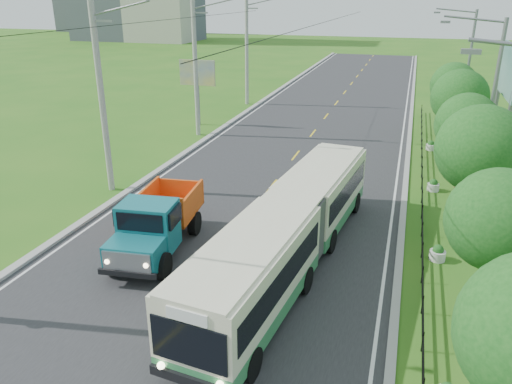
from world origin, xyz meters
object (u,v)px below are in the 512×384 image
at_px(tree_fourth, 467,128).
at_px(billboard_left, 197,77).
at_px(dump_truck, 157,220).
at_px(planter_near, 438,254).
at_px(billboard_right, 508,78).
at_px(tree_back, 454,88).
at_px(tree_fifth, 460,101).
at_px(planter_mid, 433,186).
at_px(pole_near, 102,97).
at_px(streetlight_mid, 488,104).
at_px(planter_far, 431,146).
at_px(pole_mid, 196,67).
at_px(tree_second, 499,224).
at_px(tree_third, 481,153).
at_px(bus, 290,228).
at_px(pole_far, 247,50).
at_px(streetlight_far, 466,67).

height_order(tree_fourth, billboard_left, tree_fourth).
distance_m(tree_fourth, dump_truck, 16.53).
height_order(planter_near, billboard_right, billboard_right).
distance_m(tree_fourth, tree_back, 12.00).
distance_m(tree_fifth, planter_mid, 7.21).
distance_m(pole_near, billboard_left, 15.10).
height_order(streetlight_mid, planter_near, streetlight_mid).
height_order(planter_near, planter_far, same).
xyz_separation_m(pole_mid, streetlight_mid, (18.90, -7.00, -0.19)).
bearing_deg(tree_fifth, tree_second, -90.00).
bearing_deg(pole_mid, planter_near, -41.65).
xyz_separation_m(tree_third, bus, (-6.82, -4.52, -2.24)).
height_order(billboard_right, dump_truck, billboard_right).
distance_m(tree_fourth, billboard_left, 21.72).
relative_size(pole_near, streetlight_mid, 1.10).
bearing_deg(pole_mid, streetlight_mid, -20.32).
distance_m(tree_fifth, planter_far, 4.21).
height_order(tree_second, tree_fourth, tree_fourth).
bearing_deg(pole_far, planter_mid, -48.41).
bearing_deg(billboard_left, tree_third, -39.33).
relative_size(tree_second, planter_near, 7.91).
height_order(streetlight_far, dump_truck, streetlight_far).
height_order(tree_second, billboard_left, tree_second).
relative_size(pole_far, dump_truck, 1.62).
xyz_separation_m(tree_third, tree_fifth, (-0.00, 12.00, -0.13)).
relative_size(tree_third, tree_fifth, 1.03).
bearing_deg(pole_mid, dump_truck, -71.93).
xyz_separation_m(tree_third, tree_fourth, (-0.00, 6.00, -0.40)).
xyz_separation_m(pole_near, pole_mid, (0.00, 12.00, 0.00)).
bearing_deg(planter_mid, planter_far, 90.00).
bearing_deg(billboard_left, planter_mid, -28.92).
bearing_deg(dump_truck, billboard_left, 102.47).
xyz_separation_m(tree_second, streetlight_far, (0.79, 25.86, 1.38)).
bearing_deg(tree_fifth, dump_truck, -126.46).
relative_size(tree_fourth, billboard_right, 0.74).
bearing_deg(streetlight_mid, streetlight_far, 90.00).
bearing_deg(pole_near, tree_third, -2.71).
relative_size(tree_back, streetlight_mid, 0.61).
bearing_deg(billboard_left, dump_truck, -71.28).
bearing_deg(billboard_right, pole_far, 147.70).
bearing_deg(tree_third, billboard_right, 78.36).
bearing_deg(tree_third, pole_mid, 144.64).
bearing_deg(tree_back, pole_far, 159.26).
bearing_deg(planter_far, tree_fourth, -80.92).
xyz_separation_m(planter_near, planter_far, (0.00, 16.00, 0.00)).
bearing_deg(pole_near, bus, -25.44).
height_order(pole_far, billboard_right, pole_far).
xyz_separation_m(tree_third, streetlight_far, (0.79, 19.86, 0.92)).
distance_m(tree_fifth, planter_near, 14.64).
height_order(pole_mid, streetlight_far, pole_mid).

